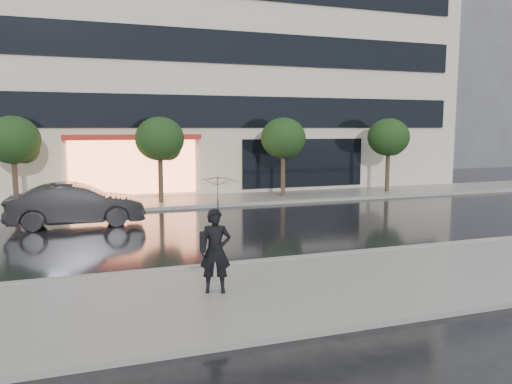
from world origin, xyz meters
name	(u,v)px	position (x,y,z in m)	size (l,w,h in m)	color
ground	(317,250)	(0.00, 0.00, 0.00)	(120.00, 120.00, 0.00)	black
sidewalk_near	(380,280)	(0.00, -3.25, 0.06)	(60.00, 4.50, 0.12)	slate
sidewalk_far	(223,200)	(0.00, 10.25, 0.06)	(60.00, 3.50, 0.12)	slate
curb_near	(334,256)	(0.00, -1.00, 0.07)	(60.00, 0.25, 0.14)	gray
curb_far	(234,205)	(0.00, 8.50, 0.07)	(60.00, 0.25, 0.14)	gray
office_building	(188,36)	(0.00, 17.97, 9.00)	(30.00, 12.76, 18.00)	beige
bg_building_right	(434,81)	(26.00, 28.00, 8.00)	(12.00, 12.00, 16.00)	#4C4C54
tree_far_west	(15,142)	(-8.94, 10.03, 2.92)	(2.20, 2.20, 3.99)	#33261C
tree_mid_west	(161,141)	(-2.94, 10.03, 2.92)	(2.20, 2.20, 3.99)	#33261C
tree_mid_east	(284,140)	(3.06, 10.03, 2.92)	(2.20, 2.20, 3.99)	#33261C
tree_far_east	(389,139)	(9.06, 10.03, 2.92)	(2.20, 2.20, 3.99)	#33261C
parked_car	(77,205)	(-6.57, 6.00, 0.77)	(1.62, 4.66, 1.53)	black
pedestrian_with_umbrella	(217,217)	(-3.76, -3.03, 1.70)	(1.16, 1.18, 2.43)	black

